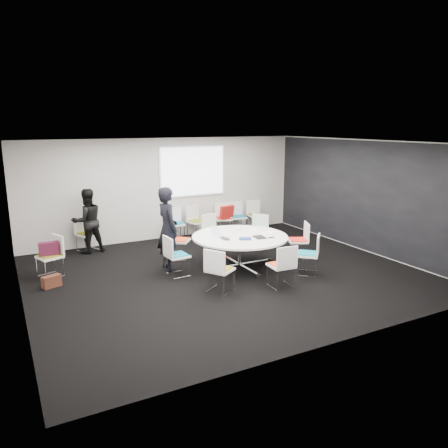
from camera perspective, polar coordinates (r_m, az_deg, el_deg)
name	(u,v)px	position (r m, az deg, el deg)	size (l,w,h in m)	color
room_shell	(228,210)	(9.23, 0.57, 1.86)	(8.08, 7.08, 2.88)	black
conference_table	(240,244)	(9.82, 2.08, -2.68)	(2.14, 2.14, 0.73)	silver
projection_screen	(193,171)	(12.55, -4.09, 6.87)	(1.90, 0.03, 1.35)	white
chair_ring_a	(298,247)	(10.66, 9.64, -3.02)	(0.60, 0.61, 0.88)	silver
chair_ring_b	(257,238)	(11.37, 4.35, -1.85)	(0.63, 0.63, 0.88)	silver
chair_ring_c	(213,238)	(11.35, -1.40, -1.84)	(0.54, 0.53, 0.88)	silver
chair_ring_d	(179,247)	(10.57, -5.85, -3.04)	(0.64, 0.64, 0.88)	silver
chair_ring_e	(177,263)	(9.39, -6.18, -5.12)	(0.48, 0.49, 0.88)	silver
chair_ring_f	(220,278)	(8.46, -0.58, -7.10)	(0.63, 0.63, 0.88)	silver
chair_ring_g	(281,274)	(8.78, 7.50, -6.47)	(0.49, 0.47, 0.88)	silver
chair_ring_h	(308,262)	(9.60, 10.93, -4.88)	(0.64, 0.64, 0.88)	silver
chair_back_a	(175,230)	(12.29, -6.38, -0.77)	(0.51, 0.50, 0.88)	silver
chair_back_b	(197,227)	(12.53, -3.58, -0.44)	(0.56, 0.55, 0.88)	silver
chair_back_c	(223,224)	(12.89, -0.08, -0.04)	(0.57, 0.56, 0.88)	silver
chair_back_d	(237,223)	(13.12, 1.76, 0.19)	(0.51, 0.50, 0.88)	silver
chair_back_e	(255,220)	(13.43, 4.13, 0.46)	(0.52, 0.51, 0.88)	silver
chair_spare_left	(51,264)	(9.98, -21.66, -4.90)	(0.58, 0.59, 0.88)	silver
chair_person_back	(87,240)	(11.67, -17.41, -2.04)	(0.60, 0.59, 0.88)	silver
person_main	(168,229)	(9.66, -7.36, -0.62)	(0.68, 0.44, 1.85)	black
person_back	(87,221)	(11.39, -17.41, 0.38)	(0.79, 0.61, 1.62)	black
laptop	(226,238)	(9.52, 0.31, -1.85)	(0.31, 0.20, 0.02)	#333338
laptop_lid	(216,232)	(9.61, -1.06, -0.99)	(0.30, 0.02, 0.22)	silver
notebook_black	(260,237)	(9.64, 4.66, -1.72)	(0.22, 0.30, 0.02)	black
tablet_folio	(245,239)	(9.48, 2.78, -1.93)	(0.26, 0.20, 0.03)	navy
papers_right	(254,230)	(10.33, 3.93, -0.76)	(0.30, 0.21, 0.00)	white
papers_front	(268,232)	(10.11, 5.83, -1.10)	(0.30, 0.21, 0.00)	white
cup	(239,229)	(10.16, 1.97, -0.71)	(0.08, 0.08, 0.09)	white
phone	(271,237)	(9.66, 6.19, -1.76)	(0.14, 0.07, 0.01)	black
maroon_bag	(49,249)	(9.87, -21.90, -3.01)	(0.40, 0.14, 0.28)	#471328
brown_bag	(52,281)	(9.39, -21.60, -6.98)	(0.36, 0.16, 0.24)	#432015
red_jacket	(227,212)	(12.60, 0.38, 1.64)	(0.44, 0.10, 0.35)	maroon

